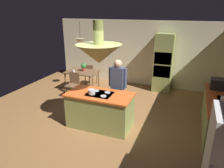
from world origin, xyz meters
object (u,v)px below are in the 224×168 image
Objects in this scene: chair_facing_island at (73,83)px; canister_sugar at (223,101)px; kitchen_island at (100,110)px; potted_plant_on_table at (84,67)px; microwave_on_counter at (220,84)px; dining_table at (82,74)px; chair_by_back_wall at (90,73)px; cup_on_table at (74,71)px; canister_flour at (224,105)px; oven_tower at (163,63)px; cooking_pot_on_cooktop at (92,92)px; person_at_island at (118,85)px.

canister_sugar is at bearing -13.03° from chair_facing_island.
potted_plant_on_table reaches higher than kitchen_island.
microwave_on_counter is at bearing 27.48° from kitchen_island.
dining_table is 1.32× the size of chair_by_back_wall.
kitchen_island reaches higher than cup_on_table.
cup_on_table is at bearing 160.79° from canister_flour.
microwave_on_counter is (1.74, -1.77, -0.00)m from oven_tower.
potted_plant_on_table is 1.67× the size of cooking_pot_on_cooktop.
chair_by_back_wall is at bearing 151.18° from canister_flour.
potted_plant_on_table is 4.88m from canister_flour.
chair_facing_island is at bearing 164.83° from canister_flour.
microwave_on_counter is at bearing 90.00° from canister_flour.
chair_by_back_wall is 4.50× the size of canister_sugar.
oven_tower reaches higher than cup_on_table.
dining_table is 12.73× the size of cup_on_table.
canister_sugar is (4.54, -1.68, 0.36)m from dining_table.
canister_sugar is (4.76, -1.48, 0.22)m from cup_on_table.
chair_facing_island is 0.57m from cup_on_table.
canister_sugar is (4.54, -1.05, 0.52)m from chair_facing_island.
cooking_pot_on_cooktop is (1.54, -1.60, 0.50)m from chair_facing_island.
chair_by_back_wall is (-2.80, -0.51, -0.57)m from oven_tower.
cup_on_table is (-2.15, 1.19, -0.16)m from person_at_island.
potted_plant_on_table is 0.40m from cup_on_table.
chair_facing_island is (0.00, -0.63, -0.15)m from dining_table.
canister_flour is (2.61, -0.46, 0.04)m from person_at_island.
kitchen_island is at bearing 39.09° from cooking_pot_on_cooktop.
potted_plant_on_table is (0.06, 0.69, 0.42)m from chair_facing_island.
oven_tower reaches higher than chair_facing_island.
kitchen_island is at bearing -175.26° from canister_flour.
oven_tower is 3.60m from cooking_pot_on_cooktop.
microwave_on_counter is at bearing -8.60° from potted_plant_on_table.
dining_table is 5.93× the size of canister_sugar.
canister_flour is (4.54, -1.23, 0.50)m from chair_facing_island.
person_at_island is (0.23, 0.70, 0.50)m from kitchen_island.
dining_table is (-1.70, 2.10, 0.19)m from kitchen_island.
chair_facing_island is at bearing 158.31° from person_at_island.
chair_by_back_wall is at bearing 164.53° from microwave_on_counter.
canister_sugar is (2.84, 0.42, 0.56)m from kitchen_island.
oven_tower reaches higher than chair_by_back_wall.
potted_plant_on_table is (-2.74, -1.09, -0.14)m from oven_tower.
dining_table is at bearing 90.00° from chair_by_back_wall.
person_at_island is (-0.87, -2.54, -0.11)m from oven_tower.
cup_on_table is 0.58× the size of canister_flour.
dining_table is 4.86m from canister_sugar.
microwave_on_counter is at bearing 0.13° from chair_facing_island.
oven_tower is at bearing 21.65° from potted_plant_on_table.
person_at_island is at bearing -37.87° from potted_plant_on_table.
oven_tower is at bearing 134.57° from microwave_on_counter.
canister_flour is at bearing 6.95° from cooking_pot_on_cooktop.
kitchen_island is 3.22m from chair_by_back_wall.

